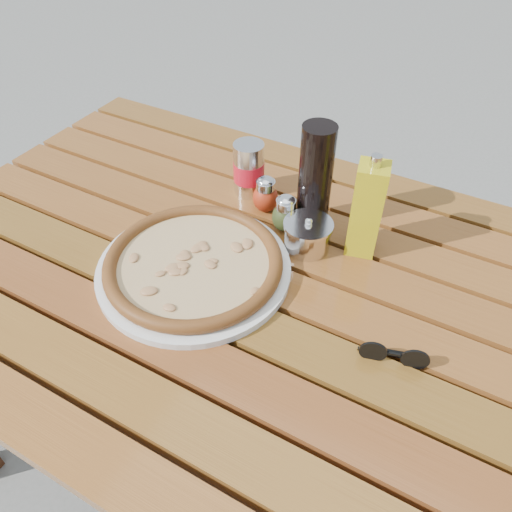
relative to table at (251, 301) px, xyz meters
The scene contains 11 objects.
ground 0.67m from the table, 90.00° to the left, with size 60.00×60.00×0.00m, color slate.
table is the anchor object (origin of this frame).
plate 0.13m from the table, 154.89° to the right, with size 0.36×0.36×0.01m, color silver.
pizza 0.14m from the table, 154.89° to the right, with size 0.37×0.37×0.03m.
pepper_shaker 0.23m from the table, 110.47° to the left, with size 0.07×0.07×0.08m.
oregano_shaker 0.19m from the table, 91.55° to the left, with size 0.06×0.06×0.08m.
dark_bottle 0.27m from the table, 79.97° to the left, with size 0.07×0.07×0.22m, color black.
soda_can 0.29m from the table, 120.28° to the left, with size 0.08×0.08×0.12m.
olive_oil_cruet 0.28m from the table, 47.63° to the left, with size 0.07×0.07×0.21m.
parmesan_tin 0.17m from the table, 64.18° to the left, with size 0.11×0.11×0.07m.
sunglasses 0.31m from the table, 11.66° to the right, with size 0.11×0.05×0.04m.
Camera 1 is at (0.33, -0.57, 1.41)m, focal length 35.00 mm.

